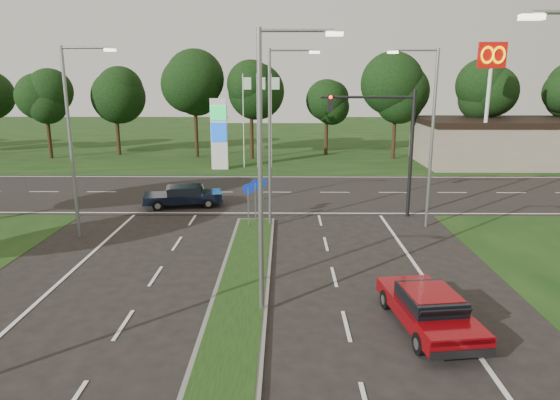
{
  "coord_description": "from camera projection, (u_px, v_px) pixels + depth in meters",
  "views": [
    {
      "loc": [
        1.56,
        -9.25,
        7.51
      ],
      "look_at": [
        1.35,
        12.71,
        2.2
      ],
      "focal_mm": 32.0,
      "sensor_mm": 36.0,
      "label": 1
    }
  ],
  "objects": [
    {
      "name": "traffic_signal",
      "position": [
        388.0,
        134.0,
        27.1
      ],
      "size": [
        5.1,
        0.42,
        7.0
      ],
      "color": "black",
      "rests_on": "ground"
    },
    {
      "name": "treeline_far",
      "position": [
        270.0,
        87.0,
        47.98
      ],
      "size": [
        6.0,
        6.0,
        9.9
      ],
      "color": "black",
      "rests_on": "ground"
    },
    {
      "name": "cross_road",
      "position": [
        262.0,
        192.0,
        34.1
      ],
      "size": [
        160.0,
        12.0,
        0.02
      ],
      "primitive_type": "cube",
      "color": "black",
      "rests_on": "ground"
    },
    {
      "name": "gas_pylon",
      "position": [
        222.0,
        132.0,
        42.17
      ],
      "size": [
        5.8,
        1.26,
        8.0
      ],
      "color": "silver",
      "rests_on": "ground"
    },
    {
      "name": "mcdonalds_sign",
      "position": [
        490.0,
        74.0,
        39.8
      ],
      "size": [
        2.2,
        0.47,
        10.4
      ],
      "color": "silver",
      "rests_on": "ground"
    },
    {
      "name": "median_signs",
      "position": [
        255.0,
        192.0,
        26.31
      ],
      "size": [
        1.16,
        1.76,
        2.38
      ],
      "color": "gray",
      "rests_on": "ground"
    },
    {
      "name": "streetlight_right_far",
      "position": [
        429.0,
        129.0,
        25.05
      ],
      "size": [
        2.53,
        0.22,
        9.0
      ],
      "rotation": [
        0.0,
        0.0,
        3.14
      ],
      "color": "gray",
      "rests_on": "ground"
    },
    {
      "name": "median_kerb",
      "position": [
        231.0,
        340.0,
        14.64
      ],
      "size": [
        2.0,
        26.0,
        0.12
      ],
      "primitive_type": "cube",
      "color": "slate",
      "rests_on": "ground"
    },
    {
      "name": "streetlight_left_far",
      "position": [
        74.0,
        133.0,
        23.26
      ],
      "size": [
        2.53,
        0.22,
        9.0
      ],
      "color": "gray",
      "rests_on": "ground"
    },
    {
      "name": "navy_sedan",
      "position": [
        183.0,
        196.0,
        30.18
      ],
      "size": [
        4.86,
        2.72,
        1.26
      ],
      "rotation": [
        0.0,
        0.0,
        1.76
      ],
      "color": "black",
      "rests_on": "ground"
    },
    {
      "name": "streetlight_median_near",
      "position": [
        267.0,
        160.0,
        15.4
      ],
      "size": [
        2.53,
        0.22,
        9.0
      ],
      "color": "gray",
      "rests_on": "ground"
    },
    {
      "name": "streetlight_median_far",
      "position": [
        274.0,
        129.0,
        25.12
      ],
      "size": [
        2.53,
        0.22,
        9.0
      ],
      "color": "gray",
      "rests_on": "ground"
    },
    {
      "name": "commercial_building",
      "position": [
        510.0,
        142.0,
        45.09
      ],
      "size": [
        16.0,
        9.0,
        4.0
      ],
      "primitive_type": "cube",
      "color": "gray",
      "rests_on": "ground"
    },
    {
      "name": "verge_far",
      "position": [
        273.0,
        140.0,
        64.23
      ],
      "size": [
        160.0,
        50.0,
        0.02
      ],
      "primitive_type": "cube",
      "color": "black",
      "rests_on": "ground"
    },
    {
      "name": "red_sedan",
      "position": [
        429.0,
        308.0,
        15.34
      ],
      "size": [
        2.43,
        4.74,
        1.25
      ],
      "rotation": [
        0.0,
        0.0,
        0.13
      ],
      "color": "maroon",
      "rests_on": "ground"
    }
  ]
}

